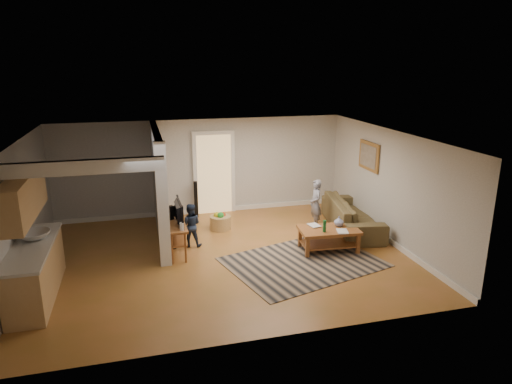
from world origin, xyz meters
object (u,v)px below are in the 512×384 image
toy_basket (220,222)px  toddler (191,246)px  coffee_table (329,233)px  speaker_left (172,228)px  child (315,227)px  tv_console (176,227)px  speaker_right (196,199)px  sofa (351,228)px

toy_basket → toddler: bearing=-133.2°
coffee_table → speaker_left: size_ratio=1.33×
child → tv_console: bearing=-73.7°
tv_console → coffee_table: bearing=-12.2°
toddler → tv_console: bearing=62.6°
speaker_left → toddler: bearing=-15.7°
coffee_table → speaker_right: 3.81m
sofa → speaker_right: speaker_right is taller
tv_console → toy_basket: size_ratio=2.14×
toy_basket → tv_console: bearing=-132.7°
child → coffee_table: bearing=-6.2°
coffee_table → tv_console: size_ratio=1.20×
speaker_right → toy_basket: 1.19m
speaker_left → toy_basket: (1.21, 0.93, -0.30)m
tv_console → speaker_left: size_ratio=1.11×
toddler → coffee_table: bearing=175.3°
coffee_table → sofa: bearing=45.5°
speaker_right → toddler: (-0.37, -1.92, -0.48)m
speaker_left → toddler: size_ratio=1.01×
sofa → speaker_left: 4.33m
speaker_right → coffee_table: bearing=-43.2°
sofa → tv_console: 4.31m
speaker_right → child: bearing=-22.9°
sofa → toddler: 3.90m
child → speaker_left: bearing=-79.0°
speaker_right → speaker_left: bearing=-104.9°
coffee_table → toddler: size_ratio=1.35×
toy_basket → child: bearing=-11.2°
speaker_left → child: 3.54m
toy_basket → child: 2.32m
coffee_table → speaker_left: speaker_left is taller
tv_console → toy_basket: 1.75m
toddler → sofa: bearing=-164.4°
child → sofa: bearing=72.3°
sofa → speaker_left: speaker_left is taller
toy_basket → speaker_right: bearing=112.6°
toddler → child: bearing=-158.2°
tv_console → toddler: (0.34, 0.38, -0.62)m
sofa → speaker_right: (-3.53, 1.83, 0.48)m
sofa → toddler: toddler is taller
tv_console → speaker_right: (0.71, 2.31, -0.14)m
coffee_table → toy_basket: (-2.04, 1.83, -0.20)m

